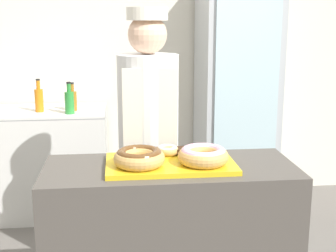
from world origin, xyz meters
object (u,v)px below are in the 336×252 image
Objects in this scene: serving_tray at (170,164)px; donut_mini_center at (168,150)px; donut_chocolate_glaze at (139,157)px; brownie_back_right at (184,151)px; baker_person at (149,145)px; brownie_back_left at (151,152)px; chest_freezer at (47,162)px; beverage_fridge at (236,96)px; bottle_orange at (39,99)px; donut_light_glaze at (203,155)px; bottle_green at (69,101)px; bottle_amber at (73,100)px.

serving_tray is 5.30× the size of donut_mini_center.
brownie_back_right is at bearing 36.56° from donut_chocolate_glaze.
baker_person reaches higher than donut_chocolate_glaze.
chest_freezer is (-0.78, 1.61, -0.52)m from brownie_back_left.
donut_chocolate_glaze is 3.17× the size of brownie_back_right.
beverage_fridge is at bearing -0.23° from chest_freezer.
chest_freezer is at bearing 118.33° from donut_mini_center.
serving_tray is 2.32× the size of bottle_orange.
baker_person is at bearing 98.11° from serving_tray.
baker_person is 1.42m from bottle_orange.
serving_tray is at bearing 160.84° from donut_light_glaze.
baker_person reaches higher than brownie_back_right.
bottle_orange reaches higher than donut_chocolate_glaze.
brownie_back_right is (-0.07, 0.18, -0.03)m from donut_light_glaze.
chest_freezer is at bearing 116.60° from serving_tray.
brownie_back_right is 1.61m from bottle_green.
donut_light_glaze is 2.02m from bottle_orange.
donut_light_glaze is at bearing -60.23° from chest_freezer.
brownie_back_left is at bearing -62.49° from bottle_orange.
bottle_amber reaches higher than brownie_back_right.
brownie_back_left is 0.08× the size of chest_freezer.
brownie_back_left is at bearing -64.06° from chest_freezer.
donut_chocolate_glaze reaches higher than donut_mini_center.
baker_person is (-0.07, 0.51, -0.04)m from serving_tray.
donut_chocolate_glaze is at bearing -68.23° from chest_freezer.
bottle_green is 0.13m from bottle_amber.
brownie_back_right is 0.42m from baker_person.
brownie_back_left and brownie_back_right have the same top height.
bottle_green reaches higher than brownie_back_right.
baker_person is at bearing -56.98° from chest_freezer.
donut_chocolate_glaze is at bearing 180.00° from donut_light_glaze.
brownie_back_right is 1.74m from beverage_fridge.
baker_person is at bearing 112.21° from brownie_back_right.
baker_person is at bearing 111.94° from donut_light_glaze.
bottle_amber is (0.25, -0.04, 0.54)m from chest_freezer.
serving_tray is 0.17m from donut_chocolate_glaze.
donut_mini_center is (0.15, 0.18, -0.02)m from donut_chocolate_glaze.
bottle_orange is (-0.98, 1.55, 0.03)m from brownie_back_right.
donut_mini_center is at bearing 180.00° from brownie_back_right.
bottle_amber is at bearing -10.29° from chest_freezer.
brownie_back_right is at bearing -57.77° from bottle_orange.
brownie_back_right is 1.94m from chest_freezer.
bottle_amber is at bearing 111.70° from donut_mini_center.
chest_freezer is at bearing 169.71° from bottle_amber.
chest_freezer is (-0.87, 1.73, -0.50)m from serving_tray.
donut_chocolate_glaze reaches higher than brownie_back_left.
bottle_orange is at bearing -175.85° from bottle_amber.
donut_mini_center is 0.50× the size of bottle_amber.
brownie_back_left is 1.82m from beverage_fridge.
brownie_back_left is 0.29× the size of bottle_orange.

